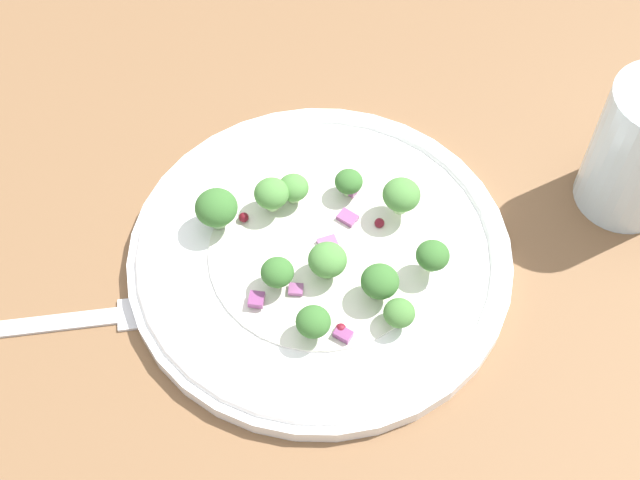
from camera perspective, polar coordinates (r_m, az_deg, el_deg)
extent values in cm
cube|color=brown|center=(63.92, -0.89, -0.30)|extent=(180.00, 180.00, 2.00)
cylinder|color=white|center=(61.44, 0.00, -1.09)|extent=(26.80, 26.80, 1.20)
torus|color=white|center=(60.94, 0.00, -0.78)|extent=(25.66, 25.66, 1.00)
cylinder|color=white|center=(60.85, 0.00, -0.73)|extent=(15.55, 15.55, 0.20)
cylinder|color=#8EB77A|center=(61.92, -6.64, 1.39)|extent=(1.12, 1.12, 1.12)
ellipsoid|color=#386B2D|center=(60.84, -6.77, 2.12)|extent=(2.98, 2.98, 2.24)
cylinder|color=#ADD18E|center=(62.88, -1.72, 2.89)|extent=(0.82, 0.82, 0.82)
ellipsoid|color=#4C843D|center=(62.09, -1.75, 3.43)|extent=(2.20, 2.20, 1.65)
cylinder|color=#9EC684|center=(56.97, -0.43, -5.83)|extent=(0.86, 0.86, 0.86)
ellipsoid|color=#386B2D|center=(56.07, -0.44, -5.34)|extent=(2.29, 2.29, 1.71)
cylinder|color=#9EC684|center=(57.84, 5.11, -5.21)|extent=(0.79, 0.79, 0.79)
ellipsoid|color=#477A38|center=(57.02, 5.18, -4.75)|extent=(2.09, 2.09, 1.57)
cylinder|color=#9EC684|center=(58.45, 3.86, -3.28)|extent=(0.96, 0.96, 0.96)
ellipsoid|color=#386B2D|center=(57.46, 3.92, -2.70)|extent=(2.55, 2.55, 1.91)
cylinder|color=#9EC684|center=(59.30, 0.48, -1.91)|extent=(0.98, 0.98, 0.98)
ellipsoid|color=#4C843D|center=(58.30, 0.49, -1.30)|extent=(2.63, 2.63, 1.97)
cylinder|color=#9EC684|center=(58.81, -2.75, -2.62)|extent=(0.84, 0.84, 0.84)
ellipsoid|color=#386B2D|center=(57.96, -2.79, -2.11)|extent=(2.23, 2.23, 1.67)
cylinder|color=#ADD18E|center=(59.50, 7.24, -1.53)|extent=(0.85, 0.85, 0.85)
ellipsoid|color=#386B2D|center=(58.64, 7.35, -1.00)|extent=(2.28, 2.28, 1.71)
cylinder|color=#9EC684|center=(63.22, 1.86, 3.32)|extent=(0.76, 0.76, 0.76)
ellipsoid|color=#386B2D|center=(62.49, 1.88, 3.83)|extent=(2.02, 2.02, 1.52)
cylinder|color=#ADD18E|center=(61.93, 5.24, 2.29)|extent=(1.00, 1.00, 1.00)
ellipsoid|color=#4C843D|center=(60.97, 5.33, 2.96)|extent=(2.66, 2.66, 2.00)
cylinder|color=#ADD18E|center=(62.27, -3.12, 2.44)|extent=(0.93, 0.93, 0.93)
ellipsoid|color=#4C843D|center=(61.37, -3.17, 3.05)|extent=(2.47, 2.47, 1.85)
sphere|color=maroon|center=(57.35, 1.36, -5.80)|extent=(0.76, 0.76, 0.76)
sphere|color=maroon|center=(62.28, -4.96, 1.58)|extent=(0.72, 0.72, 0.72)
sphere|color=maroon|center=(61.96, 3.89, 1.11)|extent=(0.71, 0.71, 0.71)
cube|color=#934C84|center=(63.19, 2.07, 3.29)|extent=(1.14, 1.14, 0.52)
cube|color=#934C84|center=(58.85, -1.30, -3.26)|extent=(0.88, 1.02, 0.32)
cube|color=#934C84|center=(62.13, 1.81, 1.46)|extent=(1.52, 1.65, 0.41)
cube|color=#A35B93|center=(60.92, 0.49, -0.17)|extent=(1.38, 1.58, 0.36)
cube|color=#843D75|center=(57.17, 1.52, -6.14)|extent=(1.22, 1.38, 0.52)
cube|color=#843D75|center=(58.33, -4.15, -3.88)|extent=(1.09, 1.02, 0.47)
cube|color=silver|center=(62.66, -19.82, -5.41)|extent=(4.91, 14.82, 0.50)
cube|color=silver|center=(60.76, -11.36, -4.59)|extent=(3.22, 4.09, 0.50)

